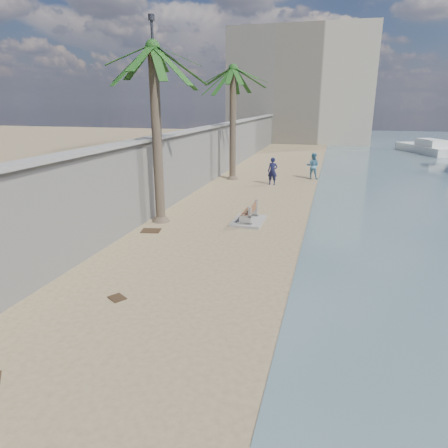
{
  "coord_description": "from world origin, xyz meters",
  "views": [
    {
      "loc": [
        2.91,
        -5.42,
        5.16
      ],
      "look_at": [
        -0.5,
        7.0,
        1.2
      ],
      "focal_mm": 32.0,
      "sensor_mm": 36.0,
      "label": 1
    }
  ],
  "objects_px": {
    "person_a": "(273,169)",
    "palm_back": "(233,70)",
    "bench_far": "(249,214)",
    "yacht_far": "(424,150)",
    "person_b": "(313,164)",
    "palm_mid": "(153,50)"
  },
  "relations": [
    {
      "from": "person_a",
      "to": "yacht_far",
      "type": "distance_m",
      "value": 24.52
    },
    {
      "from": "person_a",
      "to": "yacht_far",
      "type": "height_order",
      "value": "person_a"
    },
    {
      "from": "palm_mid",
      "to": "palm_back",
      "type": "bearing_deg",
      "value": 86.77
    },
    {
      "from": "yacht_far",
      "to": "person_b",
      "type": "bearing_deg",
      "value": 128.19
    },
    {
      "from": "bench_far",
      "to": "person_a",
      "type": "height_order",
      "value": "person_a"
    },
    {
      "from": "palm_mid",
      "to": "person_b",
      "type": "distance_m",
      "value": 15.0
    },
    {
      "from": "palm_mid",
      "to": "person_a",
      "type": "distance_m",
      "value": 11.89
    },
    {
      "from": "palm_mid",
      "to": "person_b",
      "type": "relative_size",
      "value": 4.07
    },
    {
      "from": "palm_mid",
      "to": "person_b",
      "type": "xyz_separation_m",
      "value": [
        5.94,
        12.33,
        -6.14
      ]
    },
    {
      "from": "bench_far",
      "to": "person_b",
      "type": "bearing_deg",
      "value": 79.54
    },
    {
      "from": "bench_far",
      "to": "palm_back",
      "type": "bearing_deg",
      "value": 108.15
    },
    {
      "from": "bench_far",
      "to": "person_b",
      "type": "distance_m",
      "value": 11.62
    },
    {
      "from": "bench_far",
      "to": "palm_mid",
      "type": "relative_size",
      "value": 0.24
    },
    {
      "from": "palm_back",
      "to": "person_b",
      "type": "distance_m",
      "value": 8.24
    },
    {
      "from": "bench_far",
      "to": "palm_mid",
      "type": "xyz_separation_m",
      "value": [
        -3.83,
        -0.92,
        6.79
      ]
    },
    {
      "from": "person_a",
      "to": "palm_back",
      "type": "bearing_deg",
      "value": 164.2
    },
    {
      "from": "bench_far",
      "to": "yacht_far",
      "type": "xyz_separation_m",
      "value": [
        12.56,
        29.51,
        -0.0
      ]
    },
    {
      "from": "palm_mid",
      "to": "yacht_far",
      "type": "height_order",
      "value": "palm_mid"
    },
    {
      "from": "palm_back",
      "to": "yacht_far",
      "type": "distance_m",
      "value": 26.1
    },
    {
      "from": "palm_back",
      "to": "yacht_far",
      "type": "xyz_separation_m",
      "value": [
        15.79,
        19.67,
        -6.73
      ]
    },
    {
      "from": "palm_back",
      "to": "person_b",
      "type": "bearing_deg",
      "value": 16.4
    },
    {
      "from": "palm_back",
      "to": "person_a",
      "type": "xyz_separation_m",
      "value": [
        2.96,
        -1.22,
        -6.07
      ]
    }
  ]
}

